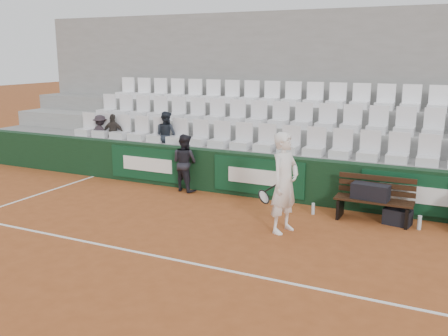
% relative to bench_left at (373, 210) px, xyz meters
% --- Properties ---
extents(ground, '(80.00, 80.00, 0.00)m').
position_rel_bench_left_xyz_m(ground, '(-2.45, -3.35, -0.23)').
color(ground, '#994B22').
rests_on(ground, ground).
extents(court_baseline, '(18.00, 0.06, 0.01)m').
position_rel_bench_left_xyz_m(court_baseline, '(-2.45, -3.35, -0.22)').
color(court_baseline, white).
rests_on(court_baseline, ground).
extents(back_barrier, '(18.00, 0.34, 1.00)m').
position_rel_bench_left_xyz_m(back_barrier, '(-2.38, 0.64, 0.28)').
color(back_barrier, '#103219').
rests_on(back_barrier, ground).
extents(grandstand_tier_front, '(18.00, 0.95, 1.00)m').
position_rel_bench_left_xyz_m(grandstand_tier_front, '(-2.45, 1.28, 0.28)').
color(grandstand_tier_front, gray).
rests_on(grandstand_tier_front, ground).
extents(grandstand_tier_mid, '(18.00, 0.95, 1.45)m').
position_rel_bench_left_xyz_m(grandstand_tier_mid, '(-2.45, 2.23, 0.50)').
color(grandstand_tier_mid, '#999996').
rests_on(grandstand_tier_mid, ground).
extents(grandstand_tier_back, '(18.00, 0.95, 1.90)m').
position_rel_bench_left_xyz_m(grandstand_tier_back, '(-2.45, 3.18, 0.72)').
color(grandstand_tier_back, gray).
rests_on(grandstand_tier_back, ground).
extents(grandstand_rear_wall, '(18.00, 0.30, 4.40)m').
position_rel_bench_left_xyz_m(grandstand_rear_wall, '(-2.45, 3.80, 1.98)').
color(grandstand_rear_wall, gray).
rests_on(grandstand_rear_wall, ground).
extents(seat_row_front, '(11.90, 0.44, 0.63)m').
position_rel_bench_left_xyz_m(seat_row_front, '(-2.45, 1.10, 1.09)').
color(seat_row_front, silver).
rests_on(seat_row_front, grandstand_tier_front).
extents(seat_row_mid, '(11.90, 0.44, 0.63)m').
position_rel_bench_left_xyz_m(seat_row_mid, '(-2.45, 2.05, 1.54)').
color(seat_row_mid, silver).
rests_on(seat_row_mid, grandstand_tier_mid).
extents(seat_row_back, '(11.90, 0.44, 0.63)m').
position_rel_bench_left_xyz_m(seat_row_back, '(-2.45, 3.00, 1.99)').
color(seat_row_back, white).
rests_on(seat_row_back, grandstand_tier_back).
extents(bench_left, '(1.50, 0.56, 0.45)m').
position_rel_bench_left_xyz_m(bench_left, '(0.00, 0.00, 0.00)').
color(bench_left, black).
rests_on(bench_left, ground).
extents(sports_bag_left, '(0.75, 0.40, 0.31)m').
position_rel_bench_left_xyz_m(sports_bag_left, '(-0.07, -0.02, 0.38)').
color(sports_bag_left, black).
rests_on(sports_bag_left, bench_left).
extents(sports_bag_ground, '(0.56, 0.39, 0.31)m').
position_rel_bench_left_xyz_m(sports_bag_ground, '(0.47, 0.01, -0.07)').
color(sports_bag_ground, black).
rests_on(sports_bag_ground, ground).
extents(water_bottle_near, '(0.07, 0.07, 0.24)m').
position_rel_bench_left_xyz_m(water_bottle_near, '(-1.19, -0.08, -0.11)').
color(water_bottle_near, silver).
rests_on(water_bottle_near, ground).
extents(water_bottle_far, '(0.08, 0.08, 0.27)m').
position_rel_bench_left_xyz_m(water_bottle_far, '(0.88, -0.11, -0.09)').
color(water_bottle_far, silver).
rests_on(water_bottle_far, ground).
extents(tennis_player, '(0.81, 0.78, 1.87)m').
position_rel_bench_left_xyz_m(tennis_player, '(-1.41, -1.32, 0.71)').
color(tennis_player, white).
rests_on(tennis_player, ground).
extents(ball_kid, '(0.78, 0.67, 1.39)m').
position_rel_bench_left_xyz_m(ball_kid, '(-4.49, 0.36, 0.47)').
color(ball_kid, black).
rests_on(ball_kid, ground).
extents(spectator_a, '(0.69, 0.42, 1.04)m').
position_rel_bench_left_xyz_m(spectator_a, '(-7.66, 1.15, 1.30)').
color(spectator_a, '#292127').
rests_on(spectator_a, grandstand_tier_front).
extents(spectator_b, '(0.68, 0.41, 1.09)m').
position_rel_bench_left_xyz_m(spectator_b, '(-7.20, 1.15, 1.32)').
color(spectator_b, '#2F2A26').
rests_on(spectator_b, grandstand_tier_front).
extents(spectator_c, '(0.69, 0.59, 1.25)m').
position_rel_bench_left_xyz_m(spectator_c, '(-5.50, 1.15, 1.40)').
color(spectator_c, '#1D232C').
rests_on(spectator_c, grandstand_tier_front).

